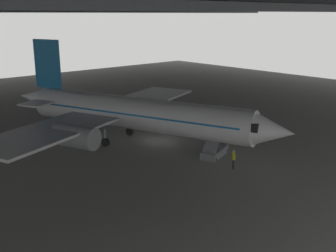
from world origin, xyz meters
The scene contains 5 objects.
ground_plane centered at (0.00, 0.00, 0.00)m, with size 110.00×110.00×0.00m, color gray.
hangar_structure centered at (-0.12, 13.77, 14.52)m, with size 121.00×99.00×15.16m.
airplane_main centered at (-1.96, 1.50, 3.24)m, with size 31.15×31.34×10.32m.
boarding_stairs centered at (1.60, -6.81, 0.71)m, with size 4.20×2.67×4.42m.
crew_worker_by_stairs centered at (0.10, -10.27, 1.00)m, with size 0.39×0.45×1.74m.
Camera 1 is at (-26.29, -31.19, 13.06)m, focal length 43.58 mm.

